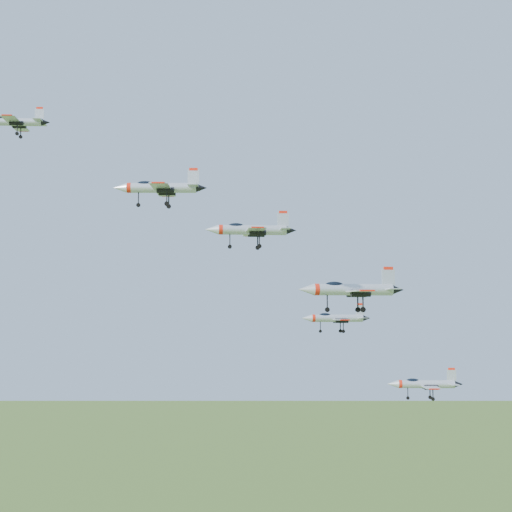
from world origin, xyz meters
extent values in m
cylinder|color=silver|center=(-27.39, 10.58, 151.13)|extent=(8.15, 2.44, 1.17)
cone|color=black|center=(-22.79, 9.84, 151.13)|extent=(1.40, 1.18, 0.99)
ellipsoid|color=black|center=(-29.34, 10.89, 151.57)|extent=(2.08, 1.14, 0.74)
cube|color=silver|center=(-27.61, 8.07, 150.91)|extent=(2.66, 4.22, 0.13)
cube|color=silver|center=(-26.81, 13.03, 150.91)|extent=(2.66, 4.22, 0.13)
cube|color=silver|center=(-23.76, 10.00, 152.34)|extent=(1.34, 0.32, 1.88)
cube|color=red|center=(-23.76, 10.00, 153.33)|extent=(0.99, 0.28, 0.31)
cylinder|color=silver|center=(-6.20, 0.51, 140.23)|extent=(9.87, 3.47, 1.41)
cone|color=silver|center=(-11.94, 1.76, 140.23)|extent=(2.22, 1.80, 1.41)
cone|color=black|center=(-0.67, -0.70, 140.23)|extent=(1.75, 1.50, 1.20)
ellipsoid|color=black|center=(-8.54, 1.02, 140.76)|extent=(2.56, 1.51, 0.90)
cube|color=silver|center=(-6.64, -2.51, 139.96)|extent=(3.47, 5.21, 0.15)
cube|color=silver|center=(-5.34, 3.44, 139.96)|extent=(3.47, 5.21, 0.15)
cube|color=silver|center=(-1.84, -0.44, 141.70)|extent=(1.62, 0.48, 2.29)
cube|color=red|center=(-1.84, -0.44, 142.89)|extent=(1.20, 0.40, 0.38)
cylinder|color=silver|center=(3.33, -16.00, 132.59)|extent=(8.28, 2.18, 1.18)
cone|color=silver|center=(-1.55, -15.40, 132.59)|extent=(1.77, 1.38, 1.18)
cone|color=black|center=(8.02, -16.58, 132.59)|extent=(1.39, 1.15, 1.01)
ellipsoid|color=black|center=(1.34, -15.75, 133.04)|extent=(2.09, 1.09, 0.75)
cube|color=silver|center=(3.19, -18.55, 132.36)|extent=(2.57, 4.23, 0.13)
cube|color=silver|center=(3.82, -13.49, 132.36)|extent=(2.57, 4.23, 0.13)
cube|color=silver|center=(7.03, -16.46, 133.82)|extent=(1.37, 0.28, 1.91)
cube|color=red|center=(7.03, -16.46, 134.82)|extent=(1.01, 0.25, 0.32)
cylinder|color=silver|center=(20.04, 1.51, 121.84)|extent=(7.75, 1.93, 1.11)
cone|color=silver|center=(15.46, 2.00, 121.84)|extent=(1.64, 1.27, 1.11)
cone|color=black|center=(24.45, 1.03, 121.84)|extent=(1.29, 1.06, 0.94)
ellipsoid|color=black|center=(18.17, 1.71, 122.26)|extent=(1.95, 0.99, 0.70)
cube|color=silver|center=(19.95, -0.89, 121.63)|extent=(2.35, 3.94, 0.12)
cube|color=silver|center=(20.46, 3.86, 121.63)|extent=(2.35, 3.94, 0.12)
cube|color=silver|center=(23.51, 1.13, 122.99)|extent=(1.28, 0.24, 1.79)
cube|color=red|center=(23.51, 1.13, 123.93)|extent=(0.95, 0.22, 0.30)
cylinder|color=silver|center=(16.04, -16.17, 125.48)|extent=(9.96, 2.41, 1.42)
cone|color=silver|center=(10.15, -15.57, 125.48)|extent=(2.11, 1.62, 1.42)
cone|color=black|center=(21.71, -16.74, 125.48)|extent=(1.65, 1.36, 1.21)
ellipsoid|color=black|center=(13.64, -15.93, 126.02)|extent=(2.50, 1.26, 0.90)
cube|color=silver|center=(15.95, -19.24, 125.20)|extent=(2.99, 5.05, 0.15)
cube|color=silver|center=(16.56, -13.14, 125.20)|extent=(2.99, 5.05, 0.15)
cube|color=silver|center=(20.51, -16.62, 126.96)|extent=(1.65, 0.30, 2.30)
cube|color=red|center=(20.51, -16.62, 128.16)|extent=(1.21, 0.27, 0.38)
cylinder|color=silver|center=(34.20, 1.61, 111.86)|extent=(8.48, 3.28, 1.22)
cone|color=silver|center=(29.29, 2.87, 111.86)|extent=(1.94, 1.60, 1.22)
cone|color=black|center=(38.92, 0.39, 111.86)|extent=(1.53, 1.33, 1.04)
ellipsoid|color=black|center=(32.20, 2.12, 112.32)|extent=(2.22, 1.36, 0.77)
cube|color=silver|center=(33.73, -0.98, 111.62)|extent=(3.12, 4.53, 0.13)
cube|color=silver|center=(35.03, 4.10, 111.62)|extent=(3.12, 4.53, 0.13)
cube|color=silver|center=(37.92, 0.65, 113.12)|extent=(1.39, 0.46, 1.97)
cube|color=red|center=(37.92, 0.65, 114.15)|extent=(1.03, 0.38, 0.33)
camera|label=1|loc=(-14.86, -99.35, 122.56)|focal=50.00mm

